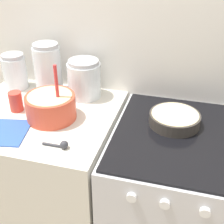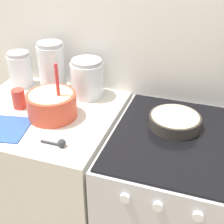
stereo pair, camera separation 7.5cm
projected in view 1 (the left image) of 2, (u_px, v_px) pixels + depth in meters
name	position (u px, v px, depth m)	size (l,w,h in m)	color
wall_back	(131.00, 37.00, 1.63)	(4.52, 0.05, 2.40)	white
countertop_cabinet	(48.00, 179.00, 1.79)	(0.76, 0.70, 0.89)	silver
stove	(181.00, 206.00, 1.62)	(0.72, 0.72, 0.89)	silver
mixing_bowl	(51.00, 105.00, 1.49)	(0.24, 0.24, 0.28)	#D84C33
baking_pan	(175.00, 119.00, 1.46)	(0.24, 0.24, 0.06)	#38332D
storage_jar_left	(15.00, 74.00, 1.78)	(0.14, 0.14, 0.20)	silver
storage_jar_middle	(48.00, 72.00, 1.72)	(0.15, 0.15, 0.28)	silver
storage_jar_right	(84.00, 81.00, 1.69)	(0.18, 0.18, 0.21)	silver
tin_can	(16.00, 101.00, 1.57)	(0.07, 0.07, 0.10)	#CC3F33
recipe_page	(5.00, 132.00, 1.42)	(0.24, 0.25, 0.01)	#3359B2
measuring_spoon	(62.00, 145.00, 1.31)	(0.12, 0.04, 0.04)	#333338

